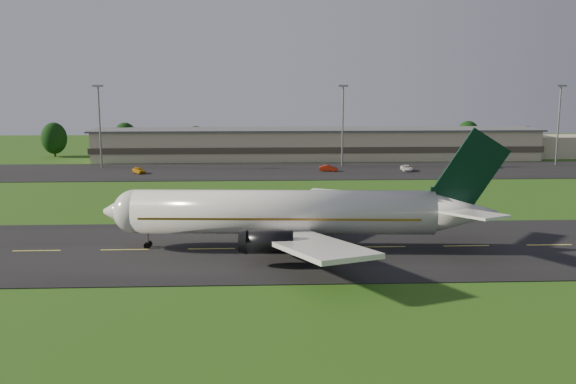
{
  "coord_description": "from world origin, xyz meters",
  "views": [
    {
      "loc": [
        -15.73,
        -79.73,
        21.17
      ],
      "look_at": [
        -11.85,
        8.0,
        6.0
      ],
      "focal_mm": 40.0,
      "sensor_mm": 36.0,
      "label": 1
    }
  ],
  "objects_px": {
    "light_mast_west": "(99,116)",
    "terminal": "(340,144)",
    "service_vehicle_d": "(489,164)",
    "airliner": "(290,213)",
    "service_vehicle_c": "(406,168)",
    "light_mast_centre": "(343,116)",
    "light_mast_east": "(559,115)",
    "service_vehicle_b": "(328,168)",
    "service_vehicle_a": "(139,170)"
  },
  "relations": [
    {
      "from": "terminal",
      "to": "service_vehicle_c",
      "type": "xyz_separation_m",
      "value": [
        12.81,
        -25.83,
        -3.19
      ]
    },
    {
      "from": "light_mast_east",
      "to": "service_vehicle_d",
      "type": "distance_m",
      "value": 22.7
    },
    {
      "from": "airliner",
      "to": "service_vehicle_a",
      "type": "distance_m",
      "value": 76.31
    },
    {
      "from": "terminal",
      "to": "light_mast_east",
      "type": "distance_m",
      "value": 56.67
    },
    {
      "from": "light_mast_centre",
      "to": "service_vehicle_a",
      "type": "xyz_separation_m",
      "value": [
        -48.89,
        -10.88,
        -11.92
      ]
    },
    {
      "from": "airliner",
      "to": "light_mast_west",
      "type": "xyz_separation_m",
      "value": [
        -43.1,
        80.06,
        8.08
      ]
    },
    {
      "from": "service_vehicle_a",
      "to": "service_vehicle_b",
      "type": "xyz_separation_m",
      "value": [
        44.45,
        1.68,
        -0.0
      ]
    },
    {
      "from": "service_vehicle_b",
      "to": "light_mast_west",
      "type": "bearing_deg",
      "value": 92.79
    },
    {
      "from": "light_mast_centre",
      "to": "service_vehicle_b",
      "type": "height_order",
      "value": "light_mast_centre"
    },
    {
      "from": "service_vehicle_a",
      "to": "service_vehicle_d",
      "type": "relative_size",
      "value": 0.82
    },
    {
      "from": "light_mast_west",
      "to": "service_vehicle_b",
      "type": "xyz_separation_m",
      "value": [
        55.56,
        -9.2,
        -11.92
      ]
    },
    {
      "from": "service_vehicle_d",
      "to": "terminal",
      "type": "bearing_deg",
      "value": 107.41
    },
    {
      "from": "service_vehicle_b",
      "to": "service_vehicle_d",
      "type": "bearing_deg",
      "value": -70.63
    },
    {
      "from": "light_mast_east",
      "to": "light_mast_centre",
      "type": "bearing_deg",
      "value": 180.0
    },
    {
      "from": "light_mast_centre",
      "to": "service_vehicle_b",
      "type": "bearing_deg",
      "value": -115.75
    },
    {
      "from": "terminal",
      "to": "light_mast_east",
      "type": "relative_size",
      "value": 7.13
    },
    {
      "from": "light_mast_west",
      "to": "service_vehicle_a",
      "type": "relative_size",
      "value": 4.8
    },
    {
      "from": "terminal",
      "to": "service_vehicle_d",
      "type": "bearing_deg",
      "value": -30.3
    },
    {
      "from": "light_mast_east",
      "to": "airliner",
      "type": "bearing_deg",
      "value": -131.93
    },
    {
      "from": "light_mast_west",
      "to": "terminal",
      "type": "bearing_deg",
      "value": 14.76
    },
    {
      "from": "light_mast_centre",
      "to": "terminal",
      "type": "bearing_deg",
      "value": 85.05
    },
    {
      "from": "service_vehicle_a",
      "to": "airliner",
      "type": "bearing_deg",
      "value": -100.33
    },
    {
      "from": "terminal",
      "to": "service_vehicle_d",
      "type": "relative_size",
      "value": 28.03
    },
    {
      "from": "service_vehicle_b",
      "to": "service_vehicle_d",
      "type": "distance_m",
      "value": 40.86
    },
    {
      "from": "airliner",
      "to": "service_vehicle_c",
      "type": "height_order",
      "value": "airliner"
    },
    {
      "from": "service_vehicle_a",
      "to": "service_vehicle_d",
      "type": "bearing_deg",
      "value": -30.58
    },
    {
      "from": "service_vehicle_c",
      "to": "light_mast_west",
      "type": "bearing_deg",
      "value": 175.35
    },
    {
      "from": "service_vehicle_c",
      "to": "light_mast_centre",
      "type": "bearing_deg",
      "value": 148.59
    },
    {
      "from": "service_vehicle_c",
      "to": "service_vehicle_d",
      "type": "xyz_separation_m",
      "value": [
        21.89,
        5.55,
        0.05
      ]
    },
    {
      "from": "airliner",
      "to": "service_vehicle_c",
      "type": "relative_size",
      "value": 10.22
    },
    {
      "from": "airliner",
      "to": "terminal",
      "type": "bearing_deg",
      "value": 82.93
    },
    {
      "from": "airliner",
      "to": "light_mast_centre",
      "type": "xyz_separation_m",
      "value": [
        16.9,
        80.06,
        8.08
      ]
    },
    {
      "from": "airliner",
      "to": "light_mast_west",
      "type": "bearing_deg",
      "value": 121.99
    },
    {
      "from": "service_vehicle_c",
      "to": "airliner",
      "type": "bearing_deg",
      "value": -111.09
    },
    {
      "from": "light_mast_east",
      "to": "service_vehicle_d",
      "type": "relative_size",
      "value": 3.93
    },
    {
      "from": "service_vehicle_a",
      "to": "service_vehicle_d",
      "type": "xyz_separation_m",
      "value": [
        84.99,
        6.78,
        0.03
      ]
    },
    {
      "from": "light_mast_centre",
      "to": "service_vehicle_b",
      "type": "xyz_separation_m",
      "value": [
        -4.44,
        -9.2,
        -11.92
      ]
    },
    {
      "from": "light_mast_centre",
      "to": "service_vehicle_a",
      "type": "relative_size",
      "value": 4.8
    },
    {
      "from": "light_mast_east",
      "to": "service_vehicle_d",
      "type": "bearing_deg",
      "value": -167.77
    },
    {
      "from": "service_vehicle_a",
      "to": "service_vehicle_c",
      "type": "relative_size",
      "value": 0.84
    },
    {
      "from": "terminal",
      "to": "light_mast_centre",
      "type": "distance_m",
      "value": 18.45
    },
    {
      "from": "airliner",
      "to": "light_mast_centre",
      "type": "bearing_deg",
      "value": 81.77
    },
    {
      "from": "service_vehicle_b",
      "to": "service_vehicle_d",
      "type": "xyz_separation_m",
      "value": [
        40.54,
        5.1,
        0.03
      ]
    },
    {
      "from": "light_mast_centre",
      "to": "service_vehicle_c",
      "type": "xyz_separation_m",
      "value": [
        14.21,
        -9.64,
        -11.94
      ]
    },
    {
      "from": "light_mast_east",
      "to": "service_vehicle_b",
      "type": "xyz_separation_m",
      "value": [
        -59.44,
        -9.2,
        -11.92
      ]
    },
    {
      "from": "light_mast_west",
      "to": "service_vehicle_c",
      "type": "bearing_deg",
      "value": -7.4
    },
    {
      "from": "light_mast_centre",
      "to": "service_vehicle_c",
      "type": "bearing_deg",
      "value": -34.17
    },
    {
      "from": "airliner",
      "to": "light_mast_centre",
      "type": "relative_size",
      "value": 2.52
    },
    {
      "from": "service_vehicle_d",
      "to": "service_vehicle_a",
      "type": "bearing_deg",
      "value": 142.28
    },
    {
      "from": "service_vehicle_b",
      "to": "service_vehicle_d",
      "type": "relative_size",
      "value": 0.84
    }
  ]
}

